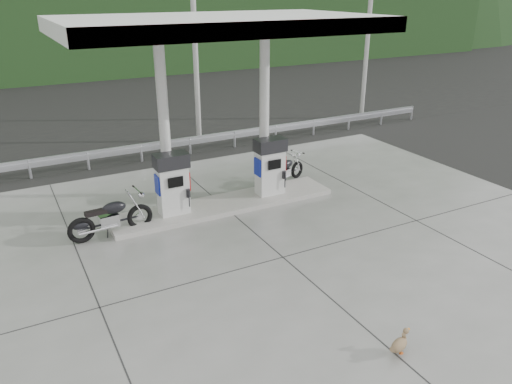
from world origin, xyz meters
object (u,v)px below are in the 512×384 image
gas_pump_right (270,166)px  motorcycle_right (285,171)px  duck (399,345)px  gas_pump_left (173,184)px  motorcycle_left (111,218)px

gas_pump_right → motorcycle_right: bearing=38.5°
gas_pump_right → duck: (-1.55, -7.54, -0.86)m
gas_pump_left → motorcycle_right: 4.43m
duck → motorcycle_right: bearing=54.2°
duck → motorcycle_left: bearing=97.5°
motorcycle_left → duck: size_ratio=4.05×
gas_pump_right → motorcycle_left: gas_pump_right is taller
motorcycle_left → gas_pump_right: bearing=-1.3°
gas_pump_left → motorcycle_right: gas_pump_left is taller
motorcycle_left → motorcycle_right: bearing=6.1°
motorcycle_left → gas_pump_left: bearing=4.0°
gas_pump_left → motorcycle_right: (4.30, 0.88, -0.62)m
gas_pump_right → motorcycle_left: 5.11m
gas_pump_right → motorcycle_left: size_ratio=0.83×
gas_pump_right → duck: bearing=-101.6°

